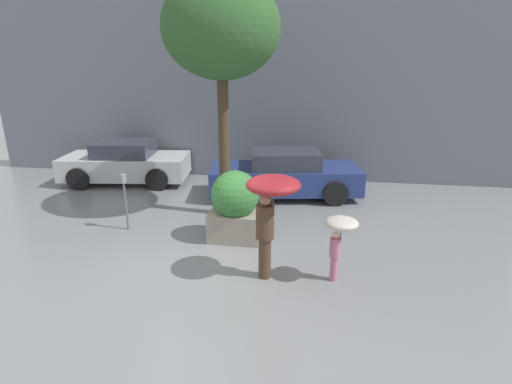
# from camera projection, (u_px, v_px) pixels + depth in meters

# --- Properties ---
(ground_plane) EXTENTS (40.00, 40.00, 0.00)m
(ground_plane) POSITION_uv_depth(u_px,v_px,m) (191.00, 267.00, 7.70)
(ground_plane) COLOR slate
(building_facade) EXTENTS (18.00, 0.30, 6.00)m
(building_facade) POSITION_uv_depth(u_px,v_px,m) (247.00, 86.00, 12.87)
(building_facade) COLOR slate
(building_facade) RESTS_ON ground
(planter_box) EXTENTS (1.13, 1.05, 1.56)m
(planter_box) POSITION_uv_depth(u_px,v_px,m) (235.00, 205.00, 8.67)
(planter_box) COLOR gray
(planter_box) RESTS_ON ground
(person_adult) EXTENTS (0.94, 0.94, 1.94)m
(person_adult) POSITION_uv_depth(u_px,v_px,m) (271.00, 200.00, 6.84)
(person_adult) COLOR #473323
(person_adult) RESTS_ON ground
(person_child) EXTENTS (0.58, 0.58, 1.23)m
(person_child) POSITION_uv_depth(u_px,v_px,m) (340.00, 232.00, 6.90)
(person_child) COLOR #B76684
(person_child) RESTS_ON ground
(parked_car_near) EXTENTS (4.48, 2.45, 1.35)m
(parked_car_near) POSITION_uv_depth(u_px,v_px,m) (285.00, 175.00, 11.57)
(parked_car_near) COLOR navy
(parked_car_near) RESTS_ON ground
(parked_car_far) EXTENTS (4.10, 2.29, 1.35)m
(parked_car_far) POSITION_uv_depth(u_px,v_px,m) (126.00, 163.00, 12.91)
(parked_car_far) COLOR #B7BCC1
(parked_car_far) RESTS_ON ground
(street_tree) EXTENTS (2.70, 2.70, 5.63)m
(street_tree) POSITION_uv_depth(u_px,v_px,m) (221.00, 30.00, 8.97)
(street_tree) COLOR #423323
(street_tree) RESTS_ON ground
(parking_meter) EXTENTS (0.14, 0.14, 1.35)m
(parking_meter) POSITION_uv_depth(u_px,v_px,m) (124.00, 191.00, 9.11)
(parking_meter) COLOR #595B60
(parking_meter) RESTS_ON ground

